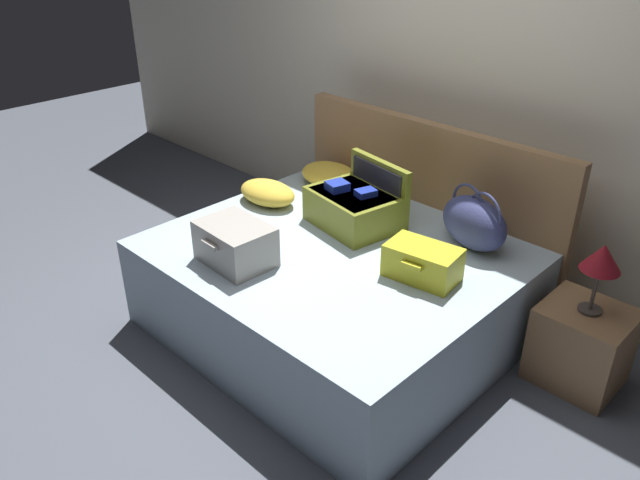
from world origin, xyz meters
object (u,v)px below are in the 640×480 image
(pillow_center_head, at_px, (329,174))
(hard_case_small, at_px, (422,263))
(pillow_near_headboard, at_px, (267,193))
(table_lamp, at_px, (602,260))
(hard_case_medium, at_px, (235,244))
(bed, at_px, (335,289))
(duffel_bag, at_px, (474,222))
(hard_case_large, at_px, (356,205))
(nightstand, at_px, (581,345))

(pillow_center_head, bearing_deg, hard_case_small, -24.95)
(pillow_near_headboard, height_order, table_lamp, table_lamp)
(table_lamp, bearing_deg, hard_case_medium, -145.09)
(bed, xyz_separation_m, pillow_near_headboard, (-0.73, 0.14, 0.35))
(duffel_bag, bearing_deg, hard_case_medium, -127.93)
(duffel_bag, height_order, pillow_near_headboard, duffel_bag)
(hard_case_large, relative_size, pillow_near_headboard, 1.39)
(duffel_bag, distance_m, table_lamp, 0.70)
(bed, height_order, hard_case_medium, hard_case_medium)
(hard_case_large, height_order, pillow_near_headboard, hard_case_large)
(duffel_bag, bearing_deg, bed, -133.69)
(bed, distance_m, hard_case_medium, 0.68)
(hard_case_small, xyz_separation_m, duffel_bag, (0.00, 0.47, 0.06))
(hard_case_medium, bearing_deg, bed, 62.79)
(hard_case_small, bearing_deg, nightstand, 26.41)
(pillow_center_head, bearing_deg, pillow_near_headboard, -98.33)
(hard_case_large, relative_size, duffel_bag, 1.15)
(duffel_bag, relative_size, pillow_near_headboard, 1.21)
(pillow_center_head, bearing_deg, duffel_bag, -3.76)
(pillow_near_headboard, relative_size, pillow_center_head, 0.99)
(pillow_center_head, distance_m, table_lamp, 1.90)
(hard_case_large, relative_size, hard_case_small, 1.43)
(hard_case_medium, distance_m, pillow_center_head, 1.19)
(hard_case_small, bearing_deg, duffel_bag, 81.49)
(hard_case_medium, bearing_deg, hard_case_small, 37.86)
(hard_case_medium, height_order, duffel_bag, duffel_bag)
(bed, bearing_deg, table_lamp, 24.86)
(pillow_center_head, bearing_deg, table_lamp, -1.93)
(pillow_center_head, bearing_deg, nightstand, -1.93)
(hard_case_medium, height_order, hard_case_small, hard_case_medium)
(bed, relative_size, table_lamp, 4.99)
(pillow_center_head, relative_size, nightstand, 0.94)
(bed, relative_size, pillow_center_head, 4.63)
(hard_case_medium, distance_m, hard_case_small, 0.99)
(hard_case_small, bearing_deg, pillow_near_headboard, 169.31)
(hard_case_medium, relative_size, nightstand, 0.93)
(duffel_bag, relative_size, nightstand, 1.12)
(bed, distance_m, pillow_center_head, 0.98)
(hard_case_large, relative_size, pillow_center_head, 1.38)
(hard_case_large, xyz_separation_m, nightstand, (1.36, 0.27, -0.46))
(bed, height_order, hard_case_large, hard_case_large)
(hard_case_large, height_order, pillow_center_head, hard_case_large)
(hard_case_large, xyz_separation_m, duffel_bag, (0.65, 0.26, 0.02))
(hard_case_large, distance_m, hard_case_small, 0.69)
(duffel_bag, distance_m, nightstand, 0.85)
(hard_case_medium, relative_size, hard_case_small, 1.03)
(duffel_bag, distance_m, pillow_near_headboard, 1.33)
(pillow_center_head, distance_m, nightstand, 1.94)
(bed, relative_size, hard_case_medium, 4.68)
(pillow_near_headboard, xyz_separation_m, table_lamp, (1.97, 0.44, 0.12))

